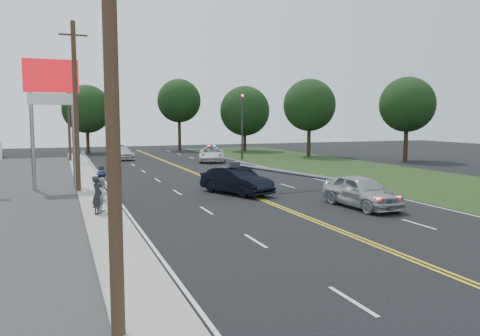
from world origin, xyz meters
name	(u,v)px	position (x,y,z in m)	size (l,w,h in m)	color
ground	(317,222)	(0.00, 0.00, 0.00)	(120.00, 120.00, 0.00)	black
sidewalk	(95,196)	(-8.40, 10.00, 0.06)	(1.80, 70.00, 0.12)	#9B968C
grass_verge	(408,179)	(13.50, 10.00, 0.01)	(12.00, 80.00, 0.01)	black
centerline_yellow	(235,189)	(0.00, 10.00, 0.01)	(0.36, 80.00, 0.00)	gold
pylon_sign	(52,92)	(-10.50, 14.00, 6.00)	(3.20, 0.35, 8.00)	gray
traffic_signal	(242,121)	(8.30, 30.00, 4.21)	(0.28, 0.41, 7.05)	#2D2D30
fallen_streetlight	(310,175)	(4.19, 8.00, 0.92)	(9.36, 0.44, 1.91)	#2D2D30
utility_pole_near	(111,81)	(-9.20, -8.00, 5.08)	(1.60, 0.28, 10.00)	#382619
utility_pole_mid	(76,107)	(-9.20, 12.00, 5.08)	(1.60, 0.28, 10.00)	#382619
utility_pole_far	(69,112)	(-9.20, 34.00, 5.08)	(1.60, 0.28, 10.00)	#382619
tree_6	(87,109)	(-6.77, 46.14, 5.63)	(6.17, 6.17, 8.73)	black
tree_7	(179,101)	(5.52, 46.94, 6.88)	(6.02, 6.02, 9.91)	black
tree_8	(245,111)	(13.52, 42.35, 5.46)	(6.77, 6.77, 8.85)	black
tree_9	(309,105)	(16.97, 30.78, 5.97)	(6.03, 6.03, 9.00)	black
tree_13	(407,105)	(23.44, 21.95, 5.85)	(5.68, 5.68, 8.71)	black
crashed_sedan	(236,181)	(-0.58, 8.21, 0.79)	(1.66, 4.77, 1.57)	black
waiting_sedan	(361,191)	(3.75, 2.08, 0.80)	(1.89, 4.70, 1.60)	#A3A7AB
emergency_a	(212,154)	(4.39, 28.63, 0.76)	(2.52, 5.46, 1.52)	silver
emergency_b	(120,153)	(-4.09, 34.79, 0.74)	(2.09, 5.13, 1.49)	silver
bystander_a	(97,195)	(-8.67, 4.48, 0.98)	(0.63, 0.41, 1.73)	#24242B
bystander_b	(103,195)	(-8.40, 4.80, 0.92)	(0.78, 0.61, 1.61)	#A8A8AD
bystander_c	(102,186)	(-8.19, 7.82, 0.94)	(1.06, 0.61, 1.64)	#1B1B45
bystander_d	(102,180)	(-8.02, 10.17, 0.95)	(0.98, 0.41, 1.67)	#544943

